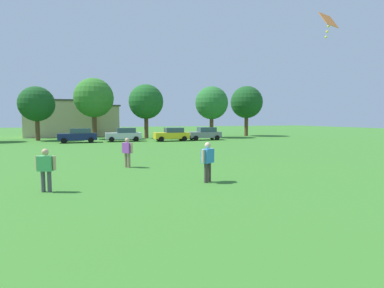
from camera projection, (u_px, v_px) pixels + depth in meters
ground_plane at (101, 150)px, 27.64m from camera, size 160.00×160.00×0.00m
adult_bystander at (208, 159)px, 13.68m from camera, size 0.71×0.61×1.78m
bystander_near_trees at (127, 150)px, 17.85m from camera, size 0.59×0.67×1.72m
bystander_midfield at (46, 166)px, 11.85m from camera, size 0.76×0.47×1.68m
kite at (328, 22)px, 12.84m from camera, size 1.02×0.71×1.03m
parked_car_navy_0 at (79, 135)px, 36.31m from camera, size 4.30×2.02×1.68m
parked_car_silver_1 at (124, 134)px, 38.37m from camera, size 4.30×2.02×1.68m
parked_car_yellow_2 at (172, 134)px, 38.92m from camera, size 4.30×2.02×1.68m
parked_car_gray_3 at (205, 134)px, 40.76m from camera, size 4.30×2.02×1.68m
tree_left at (37, 104)px, 39.33m from camera, size 4.43×4.43×6.90m
tree_center_left at (94, 98)px, 42.45m from camera, size 5.36×5.36×8.36m
tree_center_right at (146, 102)px, 44.26m from camera, size 4.95×4.95×7.71m
tree_right at (212, 103)px, 45.67m from camera, size 4.85×4.85×7.56m
tree_far_right at (247, 102)px, 50.07m from camera, size 5.17×5.17×8.06m
house_left at (63, 118)px, 49.36m from camera, size 10.64×8.16×5.68m
house_right at (82, 121)px, 50.24m from camera, size 11.96×6.79×4.97m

